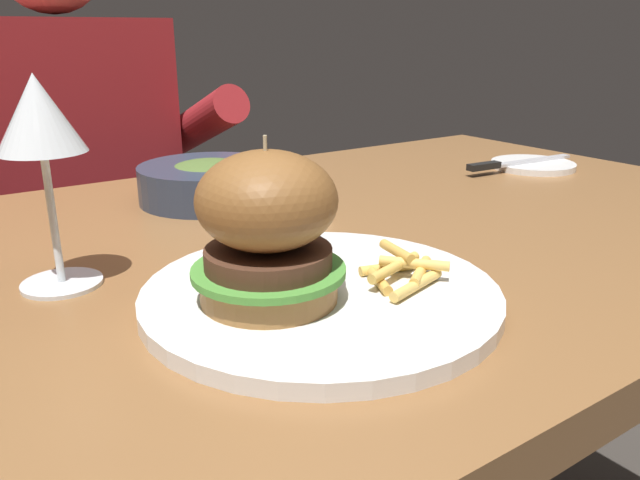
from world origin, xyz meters
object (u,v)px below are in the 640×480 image
diner_person (84,240)px  butter_dish (296,212)px  wine_glass (38,124)px  table_knife (512,163)px  bread_plate (533,165)px  main_plate (321,295)px  burger_sandwich (267,228)px  soup_bowl (210,181)px

diner_person → butter_dish: bearing=-80.3°
wine_glass → butter_dish: wine_glass is taller
table_knife → diner_person: bearing=133.3°
wine_glass → butter_dish: bearing=8.2°
bread_plate → diner_person: (-0.60, 0.59, -0.18)m
main_plate → wine_glass: wine_glass is taller
burger_sandwich → wine_glass: wine_glass is taller
burger_sandwich → soup_bowl: 0.38m
bread_plate → soup_bowl: bearing=167.5°
soup_bowl → wine_glass: bearing=-141.4°
table_knife → soup_bowl: (-0.48, 0.11, 0.01)m
main_plate → wine_glass: size_ratio=1.62×
butter_dish → main_plate: bearing=-117.6°
wine_glass → bread_plate: size_ratio=1.37×
diner_person → main_plate: bearing=-90.3°
burger_sandwich → butter_dish: burger_sandwich is taller
soup_bowl → diner_person: size_ratio=0.16×
bread_plate → main_plate: bearing=-158.1°
bread_plate → table_knife: size_ratio=0.61×
wine_glass → table_knife: wine_glass is taller
main_plate → burger_sandwich: (-0.05, 0.00, 0.07)m
table_knife → diner_person: diner_person is taller
wine_glass → diner_person: size_ratio=0.16×
wine_glass → soup_bowl: bearing=38.6°
bread_plate → table_knife: (-0.05, 0.00, 0.01)m
butter_dish → diner_person: diner_person is taller
burger_sandwich → butter_dish: 0.27m
butter_dish → burger_sandwich: bearing=-127.3°
wine_glass → bread_plate: (0.77, 0.07, -0.14)m
main_plate → diner_person: size_ratio=0.26×
wine_glass → burger_sandwich: bearing=-53.3°
table_knife → diner_person: 0.82m
main_plate → bread_plate: 0.65m
wine_glass → soup_bowl: 0.33m
bread_plate → butter_dish: bearing=-176.3°
bread_plate → table_knife: 0.05m
burger_sandwich → wine_glass: bearing=126.7°
table_knife → butter_dish: bearing=-175.3°
butter_dish → bread_plate: bearing=3.7°
soup_bowl → diner_person: diner_person is taller
table_knife → butter_dish: butter_dish is taller
burger_sandwich → soup_bowl: bearing=72.0°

